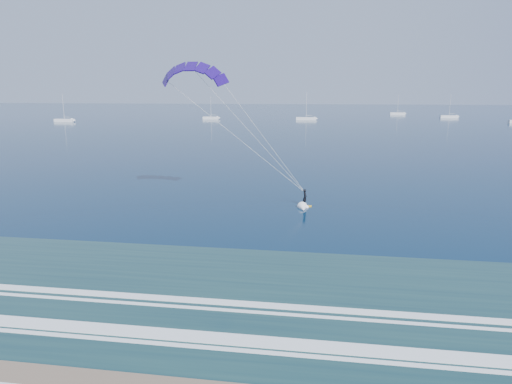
{
  "coord_description": "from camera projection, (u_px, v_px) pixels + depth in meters",
  "views": [
    {
      "loc": [
        11.12,
        -15.03,
        12.34
      ],
      "look_at": [
        4.75,
        26.9,
        2.97
      ],
      "focal_mm": 32.0,
      "sensor_mm": 36.0,
      "label": 1
    }
  ],
  "objects": [
    {
      "name": "sailboat_4",
      "position": [
        449.0,
        116.0,
        218.1
      ],
      "size": [
        8.09,
        2.4,
        11.12
      ],
      "color": "silver",
      "rests_on": "ground"
    },
    {
      "name": "sailboat_3",
      "position": [
        397.0,
        113.0,
        248.38
      ],
      "size": [
        7.93,
        2.4,
        10.89
      ],
      "color": "silver",
      "rests_on": "ground"
    },
    {
      "name": "kitesurfer_rig",
      "position": [
        248.0,
        130.0,
        47.34
      ],
      "size": [
        16.92,
        5.62,
        16.3
      ],
      "color": "gold",
      "rests_on": "ground"
    },
    {
      "name": "sailboat_0",
      "position": [
        64.0,
        120.0,
        189.63
      ],
      "size": [
        8.31,
        2.4,
        11.36
      ],
      "color": "silver",
      "rests_on": "ground"
    },
    {
      "name": "sailboat_2",
      "position": [
        306.0,
        118.0,
        202.4
      ],
      "size": [
        8.77,
        2.4,
        12.17
      ],
      "color": "silver",
      "rests_on": "ground"
    },
    {
      "name": "sailboat_1",
      "position": [
        211.0,
        118.0,
        206.59
      ],
      "size": [
        7.24,
        2.4,
        10.15
      ],
      "color": "silver",
      "rests_on": "ground"
    }
  ]
}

